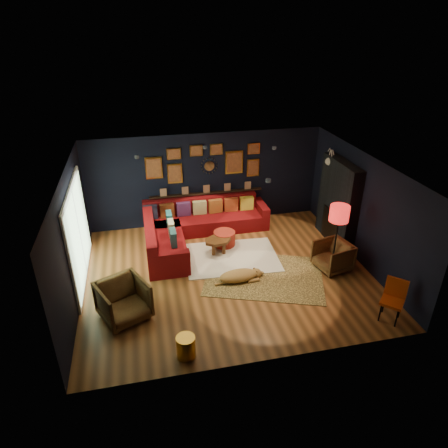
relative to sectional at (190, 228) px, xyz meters
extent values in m
plane|color=#9D5D2D|center=(0.61, -1.81, -0.32)|extent=(6.50, 6.50, 0.00)
plane|color=black|center=(0.61, 0.94, 0.98)|extent=(6.50, 0.00, 6.50)
plane|color=black|center=(0.61, -4.56, 0.98)|extent=(6.50, 0.00, 6.50)
plane|color=black|center=(-2.64, -1.81, 0.98)|extent=(0.00, 5.50, 5.50)
plane|color=black|center=(3.86, -1.81, 0.98)|extent=(0.00, 5.50, 5.50)
plane|color=silver|center=(0.61, -1.81, 2.28)|extent=(6.50, 6.50, 0.00)
cube|color=maroon|center=(0.41, 0.44, -0.11)|extent=(3.20, 0.95, 0.42)
cube|color=maroon|center=(0.41, 0.80, 0.31)|extent=(3.20, 0.24, 0.46)
cube|color=maroon|center=(2.11, 0.44, 0.00)|extent=(0.22, 0.95, 0.64)
cube|color=maroon|center=(-0.71, -0.66, -0.11)|extent=(0.95, 2.20, 0.42)
cube|color=maroon|center=(-1.07, -0.66, 0.31)|extent=(0.24, 2.20, 0.46)
cube|color=maroon|center=(-0.71, -1.66, 0.00)|extent=(0.95, 0.22, 0.64)
cube|color=#292843|center=(-0.99, 0.59, 0.30)|extent=(0.38, 0.14, 0.38)
cube|color=maroon|center=(-0.54, 0.59, 0.30)|extent=(0.38, 0.14, 0.38)
cube|color=#4D2455|center=(-0.09, 0.59, 0.30)|extent=(0.38, 0.14, 0.38)
cube|color=tan|center=(0.36, 0.59, 0.30)|extent=(0.38, 0.14, 0.38)
cube|color=#A15622|center=(0.81, 0.59, 0.30)|extent=(0.38, 0.14, 0.38)
cube|color=#9C3E1C|center=(1.26, 0.59, 0.30)|extent=(0.38, 0.14, 0.38)
cube|color=gold|center=(1.71, 0.59, 0.30)|extent=(0.38, 0.14, 0.38)
cube|color=#1C6672|center=(-0.53, 0.04, 0.30)|extent=(0.14, 0.38, 0.38)
cube|color=#BCBB90|center=(-0.53, -0.46, 0.30)|extent=(0.14, 0.38, 0.38)
cube|color=#27545D|center=(-0.53, -0.96, 0.30)|extent=(0.14, 0.38, 0.38)
cube|color=black|center=(0.61, 0.87, 0.60)|extent=(3.20, 0.12, 0.04)
cube|color=gold|center=(-0.79, 0.91, 1.43)|extent=(0.45, 0.03, 0.60)
cube|color=#A3582D|center=(-0.79, 0.89, 1.43)|extent=(0.38, 0.01, 0.51)
cube|color=gold|center=(-0.24, 0.91, 1.23)|extent=(0.40, 0.03, 0.55)
cube|color=#A3582D|center=(-0.24, 0.89, 1.23)|extent=(0.34, 0.01, 0.47)
cube|color=gold|center=(-0.24, 0.91, 1.78)|extent=(0.38, 0.03, 0.30)
cube|color=#A3582D|center=(-0.24, 0.89, 1.78)|extent=(0.32, 0.01, 0.25)
cube|color=gold|center=(1.41, 0.91, 1.43)|extent=(0.50, 0.03, 0.65)
cube|color=#A3582D|center=(1.41, 0.89, 1.43)|extent=(0.42, 0.01, 0.55)
cube|color=gold|center=(1.96, 0.91, 1.23)|extent=(0.35, 0.03, 0.50)
cube|color=#A3582D|center=(1.96, 0.89, 1.23)|extent=(0.30, 0.01, 0.42)
cube|color=gold|center=(1.96, 0.91, 1.78)|extent=(0.35, 0.03, 0.30)
cube|color=#A3582D|center=(1.96, 0.89, 1.78)|extent=(0.30, 0.01, 0.25)
cube|color=gold|center=(0.36, 0.91, 1.83)|extent=(0.35, 0.03, 0.30)
cube|color=#A3582D|center=(0.36, 0.89, 1.83)|extent=(0.30, 0.01, 0.25)
cube|color=gold|center=(0.91, 0.91, 1.83)|extent=(0.35, 0.03, 0.30)
cube|color=#A3582D|center=(0.91, 0.89, 1.83)|extent=(0.30, 0.01, 0.25)
cylinder|color=silver|center=(0.71, 0.91, 1.38)|extent=(0.28, 0.03, 0.28)
cone|color=gold|center=(0.93, 0.91, 1.38)|extent=(0.03, 0.16, 0.03)
cone|color=gold|center=(0.92, 0.91, 1.46)|extent=(0.04, 0.16, 0.04)
cone|color=gold|center=(0.87, 0.91, 1.53)|extent=(0.04, 0.16, 0.04)
cone|color=gold|center=(0.80, 0.91, 1.58)|extent=(0.04, 0.16, 0.04)
cone|color=gold|center=(0.71, 0.91, 1.60)|extent=(0.03, 0.16, 0.03)
cone|color=gold|center=(0.63, 0.91, 1.58)|extent=(0.04, 0.16, 0.04)
cone|color=gold|center=(0.56, 0.91, 1.53)|extent=(0.04, 0.16, 0.04)
cone|color=gold|center=(0.51, 0.91, 1.46)|extent=(0.04, 0.16, 0.04)
cone|color=gold|center=(0.49, 0.91, 1.38)|extent=(0.03, 0.16, 0.03)
cone|color=gold|center=(0.51, 0.91, 1.29)|extent=(0.04, 0.16, 0.04)
cone|color=gold|center=(0.56, 0.91, 1.22)|extent=(0.04, 0.16, 0.04)
cone|color=gold|center=(0.63, 0.91, 1.17)|extent=(0.04, 0.16, 0.04)
cone|color=gold|center=(0.71, 0.91, 1.16)|extent=(0.03, 0.16, 0.03)
cone|color=gold|center=(0.80, 0.91, 1.17)|extent=(0.04, 0.16, 0.04)
cone|color=gold|center=(0.87, 0.91, 1.22)|extent=(0.04, 0.16, 0.04)
cone|color=gold|center=(0.92, 0.91, 1.29)|extent=(0.04, 0.16, 0.04)
cube|color=black|center=(3.71, -0.91, 0.78)|extent=(0.30, 1.60, 2.20)
cube|color=black|center=(3.65, -0.91, 0.13)|extent=(0.20, 0.80, 0.90)
cone|color=white|center=(3.80, -0.41, 1.73)|extent=(0.35, 0.28, 0.28)
sphere|color=white|center=(3.58, -0.41, 1.73)|extent=(0.20, 0.20, 0.20)
cylinder|color=white|center=(3.60, -0.47, 1.90)|extent=(0.02, 0.10, 0.28)
cylinder|color=white|center=(3.60, -0.35, 1.90)|extent=(0.02, 0.10, 0.28)
cube|color=white|center=(-2.61, -1.21, 0.78)|extent=(0.04, 2.80, 2.20)
cube|color=#9FC798|center=(-2.58, -1.21, 0.78)|extent=(0.01, 2.60, 2.00)
cube|color=white|center=(-2.58, -1.21, 0.78)|extent=(0.02, 0.06, 2.00)
cylinder|color=black|center=(-1.19, -0.61, 2.24)|extent=(0.10, 0.10, 0.06)
cylinder|color=black|center=(0.41, -0.21, 2.24)|extent=(0.10, 0.10, 0.06)
cylinder|color=black|center=(2.01, -0.61, 2.24)|extent=(0.10, 0.10, 0.06)
cylinder|color=black|center=(1.21, -2.61, 2.24)|extent=(0.10, 0.10, 0.06)
cube|color=silver|center=(0.86, -1.19, -0.31)|extent=(2.35, 1.77, 0.03)
cube|color=tan|center=(1.41, -2.11, -0.32)|extent=(3.13, 2.68, 0.02)
cylinder|color=brown|center=(0.44, -0.99, -0.15)|extent=(0.09, 0.09, 0.28)
cylinder|color=brown|center=(0.71, -0.99, -0.15)|extent=(0.09, 0.09, 0.28)
cylinder|color=brown|center=(0.58, -0.68, -0.15)|extent=(0.09, 0.09, 0.28)
cylinder|color=maroon|center=(0.81, -0.55, -0.11)|extent=(0.56, 0.56, 0.37)
imported|color=#A26C34|center=(-1.71, -2.88, 0.13)|extent=(1.14, 1.11, 0.90)
imported|color=#A26C34|center=(3.06, -2.15, 0.06)|extent=(0.84, 0.87, 0.76)
cylinder|color=gold|center=(-0.67, -4.16, -0.11)|extent=(0.34, 0.34, 0.42)
cylinder|color=black|center=(3.15, -4.06, -0.11)|extent=(0.03, 0.03, 0.43)
cylinder|color=black|center=(3.37, -4.27, -0.11)|extent=(0.03, 0.03, 0.43)
cylinder|color=black|center=(3.36, -3.84, -0.11)|extent=(0.03, 0.03, 0.43)
cylinder|color=black|center=(3.58, -4.06, -0.11)|extent=(0.03, 0.03, 0.43)
cube|color=#E94C14|center=(3.36, -4.06, 0.11)|extent=(0.58, 0.58, 0.06)
cube|color=#E94C14|center=(3.49, -3.93, 0.34)|extent=(0.33, 0.32, 0.41)
cylinder|color=black|center=(3.11, -2.08, -0.30)|extent=(0.27, 0.27, 0.04)
cylinder|color=black|center=(3.11, -2.08, 0.36)|extent=(0.04, 0.04, 1.29)
cylinder|color=red|center=(3.11, -2.08, 1.09)|extent=(0.44, 0.44, 0.36)
camera|label=1|loc=(-1.14, -9.36, 4.98)|focal=32.00mm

